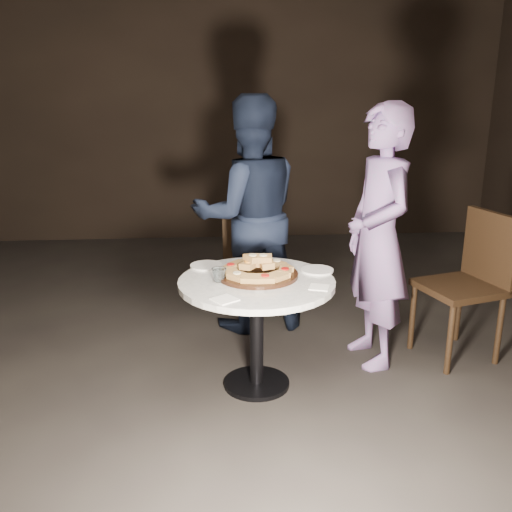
# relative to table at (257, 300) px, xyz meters

# --- Properties ---
(floor) EXTENTS (7.00, 7.00, 0.00)m
(floor) POSITION_rel_table_xyz_m (0.05, 0.07, -0.56)
(floor) COLOR black
(floor) RESTS_ON ground
(table) EXTENTS (1.17, 1.17, 0.69)m
(table) POSITION_rel_table_xyz_m (0.00, 0.00, 0.00)
(table) COLOR black
(table) RESTS_ON ground
(serving_board) EXTENTS (0.54, 0.54, 0.02)m
(serving_board) POSITION_rel_table_xyz_m (0.01, 0.06, 0.14)
(serving_board) COLOR black
(serving_board) RESTS_ON table
(focaccia_pile) EXTENTS (0.43, 0.42, 0.11)m
(focaccia_pile) POSITION_rel_table_xyz_m (0.01, 0.07, 0.18)
(focaccia_pile) COLOR #A3763F
(focaccia_pile) RESTS_ON serving_board
(plate_left) EXTENTS (0.23, 0.23, 0.01)m
(plate_left) POSITION_rel_table_xyz_m (-0.29, 0.28, 0.13)
(plate_left) COLOR white
(plate_left) RESTS_ON table
(plate_right) EXTENTS (0.21, 0.21, 0.01)m
(plate_right) POSITION_rel_table_xyz_m (0.38, 0.13, 0.13)
(plate_right) COLOR white
(plate_right) RESTS_ON table
(water_glass) EXTENTS (0.11, 0.11, 0.08)m
(water_glass) POSITION_rel_table_xyz_m (-0.22, -0.01, 0.17)
(water_glass) COLOR silver
(water_glass) RESTS_ON table
(napkin_near) EXTENTS (0.16, 0.16, 0.01)m
(napkin_near) POSITION_rel_table_xyz_m (-0.19, -0.31, 0.13)
(napkin_near) COLOR white
(napkin_near) RESTS_ON table
(napkin_far) EXTENTS (0.14, 0.14, 0.01)m
(napkin_far) POSITION_rel_table_xyz_m (0.34, -0.16, 0.13)
(napkin_far) COLOR white
(napkin_far) RESTS_ON table
(chair_far) EXTENTS (0.37, 0.39, 0.77)m
(chair_far) POSITION_rel_table_xyz_m (0.01, 1.42, -0.12)
(chair_far) COLOR black
(chair_far) RESTS_ON ground
(chair_right) EXTENTS (0.59, 0.58, 0.98)m
(chair_right) POSITION_rel_table_xyz_m (1.46, 0.33, 0.01)
(chair_right) COLOR black
(chair_right) RESTS_ON ground
(diner_navy) EXTENTS (0.93, 0.78, 1.72)m
(diner_navy) POSITION_rel_table_xyz_m (0.01, 0.93, 0.30)
(diner_navy) COLOR black
(diner_navy) RESTS_ON ground
(diner_teal) EXTENTS (0.50, 0.67, 1.69)m
(diner_teal) POSITION_rel_table_xyz_m (0.80, 0.30, 0.28)
(diner_teal) COLOR slate
(diner_teal) RESTS_ON ground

